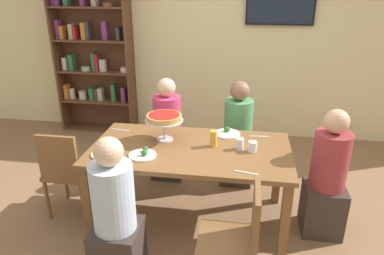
% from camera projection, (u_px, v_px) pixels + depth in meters
% --- Properties ---
extents(ground_plane, '(12.00, 12.00, 0.00)m').
position_uv_depth(ground_plane, '(190.00, 218.00, 3.34)').
color(ground_plane, '#846042').
extents(rear_partition, '(8.00, 0.12, 2.80)m').
position_uv_depth(rear_partition, '(216.00, 36.00, 4.82)').
color(rear_partition, beige).
rests_on(rear_partition, ground_plane).
extents(dining_table, '(1.74, 0.93, 0.74)m').
position_uv_depth(dining_table, '(190.00, 156.00, 3.09)').
color(dining_table, brown).
rests_on(dining_table, ground_plane).
extents(bookshelf, '(1.10, 0.30, 2.21)m').
position_uv_depth(bookshelf, '(93.00, 55.00, 5.00)').
color(bookshelf, brown).
rests_on(bookshelf, ground_plane).
extents(television, '(0.87, 0.05, 0.50)m').
position_uv_depth(television, '(281.00, 5.00, 4.46)').
color(television, black).
extents(diner_far_right, '(0.34, 0.34, 1.15)m').
position_uv_depth(diner_far_right, '(237.00, 141.00, 3.80)').
color(diner_far_right, '#382D28').
rests_on(diner_far_right, ground_plane).
extents(diner_head_east, '(0.34, 0.34, 1.15)m').
position_uv_depth(diner_head_east, '(326.00, 182.00, 3.00)').
color(diner_head_east, '#382D28').
rests_on(diner_head_east, ground_plane).
extents(diner_near_left, '(0.34, 0.34, 1.15)m').
position_uv_depth(diner_near_left, '(116.00, 222.00, 2.50)').
color(diner_near_left, '#382D28').
rests_on(diner_near_left, ground_plane).
extents(diner_far_left, '(0.34, 0.34, 1.15)m').
position_uv_depth(diner_far_left, '(168.00, 136.00, 3.91)').
color(diner_far_left, '#382D28').
rests_on(diner_far_left, ground_plane).
extents(chair_head_west, '(0.40, 0.40, 0.87)m').
position_uv_depth(chair_head_west, '(67.00, 170.00, 3.22)').
color(chair_head_west, brown).
rests_on(chair_head_west, ground_plane).
extents(chair_near_right, '(0.40, 0.40, 0.87)m').
position_uv_depth(chair_near_right, '(238.00, 237.00, 2.36)').
color(chair_near_right, brown).
rests_on(chair_near_right, ground_plane).
extents(deep_dish_pizza_stand, '(0.34, 0.34, 0.25)m').
position_uv_depth(deep_dish_pizza_stand, '(164.00, 119.00, 3.14)').
color(deep_dish_pizza_stand, silver).
rests_on(deep_dish_pizza_stand, dining_table).
extents(salad_plate_near_diner, '(0.20, 0.20, 0.07)m').
position_uv_depth(salad_plate_near_diner, '(104.00, 153.00, 2.93)').
color(salad_plate_near_diner, white).
rests_on(salad_plate_near_diner, dining_table).
extents(salad_plate_far_diner, '(0.24, 0.24, 0.07)m').
position_uv_depth(salad_plate_far_diner, '(227.00, 133.00, 3.33)').
color(salad_plate_far_diner, white).
rests_on(salad_plate_far_diner, dining_table).
extents(salad_plate_spare, '(0.23, 0.23, 0.07)m').
position_uv_depth(salad_plate_spare, '(143.00, 154.00, 2.91)').
color(salad_plate_spare, white).
rests_on(salad_plate_spare, dining_table).
extents(beer_glass_amber_tall, '(0.06, 0.06, 0.14)m').
position_uv_depth(beer_glass_amber_tall, '(214.00, 139.00, 3.06)').
color(beer_glass_amber_tall, gold).
rests_on(beer_glass_amber_tall, dining_table).
extents(water_glass_clear_near, '(0.08, 0.08, 0.09)m').
position_uv_depth(water_glass_clear_near, '(253.00, 147.00, 2.97)').
color(water_glass_clear_near, white).
rests_on(water_glass_clear_near, dining_table).
extents(water_glass_clear_far, '(0.07, 0.07, 0.10)m').
position_uv_depth(water_glass_clear_far, '(240.00, 144.00, 3.01)').
color(water_glass_clear_far, white).
rests_on(water_glass_clear_far, dining_table).
extents(cutlery_fork_near, '(0.18, 0.05, 0.00)m').
position_uv_depth(cutlery_fork_near, '(246.00, 173.00, 2.65)').
color(cutlery_fork_near, silver).
rests_on(cutlery_fork_near, dining_table).
extents(cutlery_knife_near, '(0.18, 0.04, 0.00)m').
position_uv_depth(cutlery_knife_near, '(120.00, 130.00, 3.42)').
color(cutlery_knife_near, silver).
rests_on(cutlery_knife_near, dining_table).
extents(cutlery_fork_far, '(0.18, 0.03, 0.00)m').
position_uv_depth(cutlery_fork_far, '(259.00, 136.00, 3.28)').
color(cutlery_fork_far, silver).
rests_on(cutlery_fork_far, dining_table).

